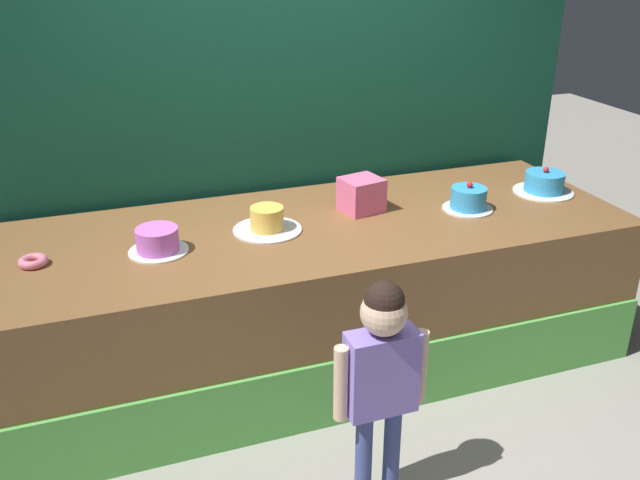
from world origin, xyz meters
TOP-DOWN VIEW (x-y plane):
  - ground_plane at (0.00, 0.00)m, footprint 12.00×12.00m
  - stage_platform at (0.00, 0.59)m, footprint 3.34×1.20m
  - curtain_backdrop at (0.00, 1.28)m, footprint 3.79×0.08m
  - child_figure at (-0.13, -0.51)m, footprint 0.40×0.19m
  - pink_box at (0.28, 0.70)m, footprint 0.24×0.23m
  - donut at (-1.42, 0.57)m, footprint 0.13×0.13m
  - cake_far_left at (-0.85, 0.53)m, footprint 0.29×0.29m
  - cake_center_left at (-0.28, 0.60)m, footprint 0.36×0.36m
  - cake_center_right at (0.85, 0.51)m, footprint 0.28×0.28m
  - cake_far_right at (1.42, 0.60)m, footprint 0.35×0.35m

SIDE VIEW (x-z plane):
  - ground_plane at x=0.00m, z-range 0.00..0.00m
  - stage_platform at x=0.00m, z-range 0.00..0.83m
  - child_figure at x=-0.13m, z-range 0.15..1.20m
  - donut at x=-1.42m, z-range 0.83..0.87m
  - cake_center_left at x=-0.28m, z-range 0.82..0.95m
  - cake_far_right at x=1.42m, z-range 0.81..0.97m
  - cake_far_left at x=-0.85m, z-range 0.83..0.95m
  - cake_center_right at x=0.85m, z-range 0.81..0.97m
  - pink_box at x=0.28m, z-range 0.83..1.02m
  - curtain_backdrop at x=0.00m, z-range 0.00..2.85m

